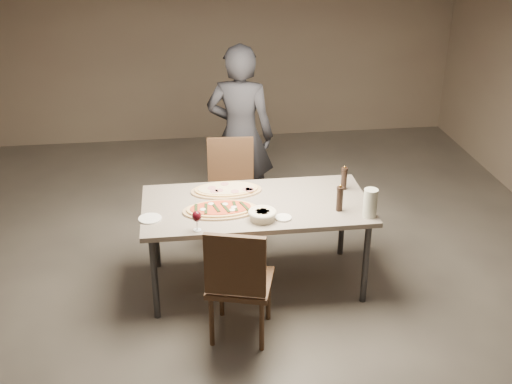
{
  "coord_description": "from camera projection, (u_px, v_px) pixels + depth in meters",
  "views": [
    {
      "loc": [
        -0.58,
        -4.5,
        3.04
      ],
      "look_at": [
        0.0,
        0.0,
        0.85
      ],
      "focal_mm": 45.0,
      "sensor_mm": 36.0,
      "label": 1
    }
  ],
  "objects": [
    {
      "name": "dining_table",
      "position": [
        256.0,
        210.0,
        5.11
      ],
      "size": [
        1.8,
        0.9,
        0.75
      ],
      "color": "gray",
      "rests_on": "ground"
    },
    {
      "name": "side_plate",
      "position": [
        150.0,
        219.0,
        4.84
      ],
      "size": [
        0.18,
        0.18,
        0.01
      ],
      "rotation": [
        0.0,
        0.0,
        0.02
      ],
      "color": "white",
      "rests_on": "dining_table"
    },
    {
      "name": "pepper_mill_right",
      "position": [
        340.0,
        198.0,
        4.93
      ],
      "size": [
        0.06,
        0.06,
        0.22
      ],
      "rotation": [
        0.0,
        0.0,
        0.15
      ],
      "color": "black",
      "rests_on": "dining_table"
    },
    {
      "name": "oil_dish",
      "position": [
        283.0,
        218.0,
        4.85
      ],
      "size": [
        0.13,
        0.13,
        0.01
      ],
      "rotation": [
        0.0,
        0.0,
        -0.31
      ],
      "color": "white",
      "rests_on": "dining_table"
    },
    {
      "name": "room",
      "position": [
        256.0,
        126.0,
        4.8
      ],
      "size": [
        7.0,
        7.0,
        7.0
      ],
      "color": "#59544D",
      "rests_on": "ground"
    },
    {
      "name": "chair_far",
      "position": [
        231.0,
        184.0,
        5.93
      ],
      "size": [
        0.48,
        0.48,
        0.94
      ],
      "rotation": [
        0.0,
        0.0,
        3.08
      ],
      "color": "#412B1B",
      "rests_on": "ground"
    },
    {
      "name": "pepper_mill_left",
      "position": [
        344.0,
        178.0,
        5.28
      ],
      "size": [
        0.05,
        0.05,
        0.21
      ],
      "rotation": [
        0.0,
        0.0,
        -0.41
      ],
      "color": "black",
      "rests_on": "dining_table"
    },
    {
      "name": "bread_basket",
      "position": [
        262.0,
        214.0,
        4.82
      ],
      "size": [
        0.22,
        0.22,
        0.08
      ],
      "rotation": [
        0.0,
        0.0,
        -0.09
      ],
      "color": "beige",
      "rests_on": "dining_table"
    },
    {
      "name": "ham_pizza",
      "position": [
        227.0,
        190.0,
        5.27
      ],
      "size": [
        0.58,
        0.32,
        0.04
      ],
      "rotation": [
        0.0,
        0.0,
        -0.11
      ],
      "color": "tan",
      "rests_on": "dining_table"
    },
    {
      "name": "zucchini_pizza",
      "position": [
        221.0,
        209.0,
        4.96
      ],
      "size": [
        0.59,
        0.32,
        0.05
      ],
      "rotation": [
        0.0,
        0.0,
        0.24
      ],
      "color": "tan",
      "rests_on": "dining_table"
    },
    {
      "name": "carafe",
      "position": [
        370.0,
        203.0,
        4.84
      ],
      "size": [
        0.11,
        0.11,
        0.22
      ],
      "rotation": [
        0.0,
        0.0,
        -0.26
      ],
      "color": "silver",
      "rests_on": "dining_table"
    },
    {
      "name": "diner",
      "position": [
        240.0,
        135.0,
        6.09
      ],
      "size": [
        0.74,
        0.59,
        1.76
      ],
      "primitive_type": "imported",
      "rotation": [
        0.0,
        0.0,
        2.84
      ],
      "color": "black",
      "rests_on": "ground"
    },
    {
      "name": "chair_near",
      "position": [
        238.0,
        279.0,
        4.52
      ],
      "size": [
        0.55,
        0.55,
        0.94
      ],
      "rotation": [
        0.0,
        0.0,
        -0.28
      ],
      "color": "#412B1B",
      "rests_on": "ground"
    },
    {
      "name": "wine_glass",
      "position": [
        197.0,
        217.0,
        4.64
      ],
      "size": [
        0.07,
        0.07,
        0.16
      ],
      "rotation": [
        0.0,
        0.0,
        0.23
      ],
      "color": "silver",
      "rests_on": "dining_table"
    }
  ]
}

